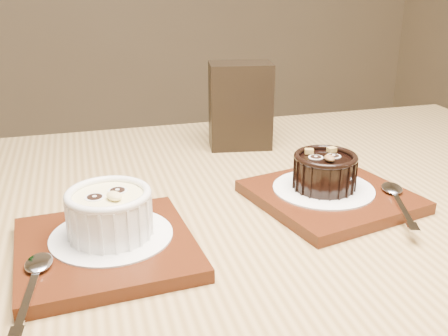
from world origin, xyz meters
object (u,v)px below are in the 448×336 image
object	(u,v)px
tray_right	(330,196)
ramekin_dark	(325,170)
table	(220,279)
condiment_stand	(240,106)
tray_left	(106,248)
ramekin_white	(110,211)

from	to	relation	value
tray_right	ramekin_dark	distance (m)	0.04
table	ramekin_dark	world-z (taller)	ramekin_dark
ramekin_dark	condiment_stand	size ratio (longest dim) A/B	0.58
tray_left	condiment_stand	distance (m)	0.39
tray_left	condiment_stand	xyz separation A→B (m)	(0.26, 0.29, 0.06)
table	tray_right	xyz separation A→B (m)	(0.15, -0.01, 0.10)
table	condiment_stand	xyz separation A→B (m)	(0.11, 0.24, 0.16)
tray_right	ramekin_dark	world-z (taller)	ramekin_dark
condiment_stand	tray_right	bearing A→B (deg)	-82.31
ramekin_white	condiment_stand	world-z (taller)	condiment_stand
tray_left	tray_right	bearing A→B (deg)	8.13
ramekin_white	condiment_stand	bearing A→B (deg)	26.25
ramekin_dark	tray_right	bearing A→B (deg)	-46.43
ramekin_white	tray_right	xyz separation A→B (m)	(0.28, 0.03, -0.04)
tray_left	ramekin_white	distance (m)	0.04
tray_left	ramekin_white	xyz separation A→B (m)	(0.01, 0.01, 0.04)
ramekin_white	ramekin_dark	xyz separation A→B (m)	(0.28, 0.04, -0.00)
ramekin_white	condiment_stand	xyz separation A→B (m)	(0.25, 0.28, 0.03)
table	tray_left	distance (m)	0.18
table	ramekin_white	xyz separation A→B (m)	(-0.13, -0.04, 0.14)
table	condiment_stand	world-z (taller)	condiment_stand
ramekin_dark	tray_left	bearing A→B (deg)	-162.52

